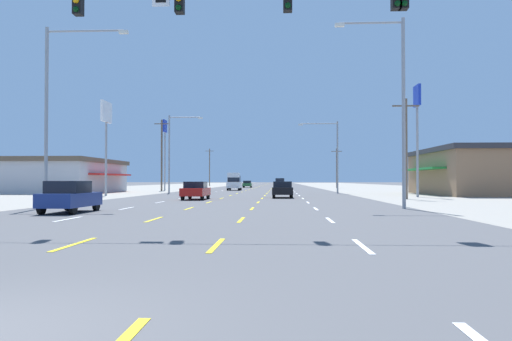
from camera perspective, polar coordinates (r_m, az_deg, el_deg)
ground_plane at (r=70.76m, az=0.17°, el=-2.42°), size 572.00×572.00×0.00m
lot_apron_left at (r=76.04m, az=-18.82°, el=-2.27°), size 28.00×440.00×0.01m
lot_apron_right at (r=73.87m, az=19.74°, el=-2.29°), size 28.00×440.00×0.01m
lane_markings at (r=109.23m, az=1.11°, el=-1.96°), size 10.64×227.60×0.01m
signal_span_wire at (r=17.02m, az=-7.25°, el=13.29°), size 25.68×0.53×9.70m
hatchback_far_left_nearest at (r=25.19m, az=-21.05°, el=-2.88°), size 1.72×3.90×1.54m
sedan_inner_left_near at (r=39.75m, az=-7.10°, el=-2.32°), size 1.80×4.50×1.46m
sedan_inner_right_mid at (r=43.44m, az=3.13°, el=-2.22°), size 1.80×4.50×1.46m
suv_inner_left_midfar at (r=74.77m, az=-2.56°, el=-1.56°), size 1.98×4.90×1.98m
suv_inner_right_far at (r=102.01m, az=2.83°, el=-1.45°), size 1.98×4.90×1.98m
sedan_inner_left_farther at (r=102.62m, az=-1.03°, el=-1.60°), size 1.80×4.50×1.46m
box_truck_far_left_farthest at (r=110.94m, az=-2.60°, el=-1.01°), size 2.40×7.20×3.23m
storefront_left_row_1 at (r=67.02m, az=-22.76°, el=-0.57°), size 15.54×17.16×4.24m
storefront_right_row_1 at (r=57.76m, az=24.90°, el=-0.10°), size 12.85×17.26×5.00m
pole_sign_left_row_1 at (r=51.45m, az=-17.21°, el=5.49°), size 0.24×2.67×9.53m
pole_sign_left_row_2 at (r=76.06m, az=-10.66°, el=3.77°), size 0.24×1.87×10.84m
pole_sign_right_row_1 at (r=47.65m, az=18.43°, el=6.32°), size 0.24×1.79×10.40m
streetlight_left_row_0 at (r=30.42m, az=-22.57°, el=7.45°), size 4.85×0.26×10.42m
streetlight_right_row_0 at (r=28.29m, az=16.27°, el=8.04°), size 3.87×0.26×10.63m
streetlight_left_row_1 at (r=59.67m, az=-9.78°, el=2.65°), size 4.16×0.26×9.46m
streetlight_right_row_1 at (r=58.55m, az=9.01°, el=2.34°), size 4.75×0.26×8.59m
utility_pole_right_row_0 at (r=42.03m, az=17.23°, el=2.71°), size 2.20×0.26×8.35m
utility_pole_left_row_1 at (r=72.33m, az=-11.04°, el=1.93°), size 2.20×0.26×10.45m
utility_pole_right_row_2 at (r=99.92m, az=9.47°, el=0.39°), size 2.20×0.26×8.05m
utility_pole_left_row_3 at (r=130.78m, az=-5.49°, el=0.46°), size 2.20×0.26×10.02m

